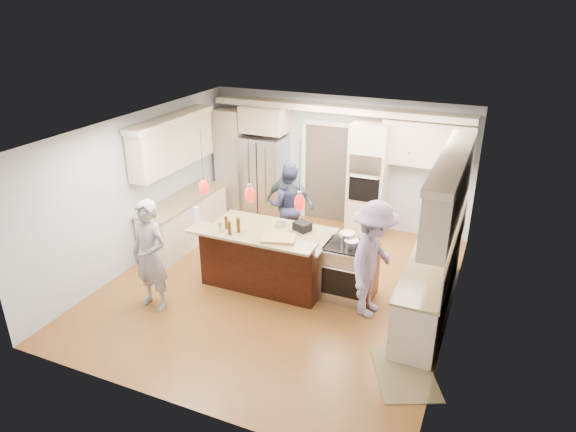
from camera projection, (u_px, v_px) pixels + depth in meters
name	position (u px, v px, depth m)	size (l,w,h in m)	color
ground_plane	(280.00, 286.00, 8.70)	(6.00, 6.00, 0.00)	#985D29
room_shell	(279.00, 185.00, 7.98)	(5.54, 6.04, 2.72)	#B2BCC6
refrigerator	(264.00, 177.00, 11.13)	(0.90, 0.70, 1.80)	#B7B7BC
oven_column	(368.00, 179.00, 10.22)	(0.72, 0.69, 2.30)	beige
back_upper_cabinets	(301.00, 145.00, 10.64)	(5.30, 0.61, 2.54)	beige
right_counter_run	(437.00, 249.00, 7.65)	(0.64, 3.10, 2.51)	beige
left_cabinets	(180.00, 192.00, 9.85)	(0.64, 2.30, 2.51)	beige
kitchen_island	(268.00, 256.00, 8.66)	(2.10, 1.46, 1.12)	black
island_range	(349.00, 272.00, 8.23)	(0.82, 0.71, 0.92)	#B7B7BC
pendant_lights	(250.00, 194.00, 7.65)	(1.75, 0.15, 1.03)	black
person_bar_end	(150.00, 256.00, 7.79)	(0.65, 0.43, 1.78)	gray
person_far_left	(288.00, 206.00, 9.91)	(0.77, 0.60, 1.58)	#282D4F
person_far_right	(290.00, 203.00, 9.90)	(0.99, 0.41, 1.68)	#4B606A
person_range_side	(373.00, 260.00, 7.62)	(1.19, 0.68, 1.84)	#8D7CA7
floor_rug	(405.00, 374.00, 6.67)	(0.74, 1.08, 0.01)	olive
water_bottle	(197.00, 217.00, 8.17)	(0.08, 0.08, 0.33)	silver
beer_bottle_a	(226.00, 223.00, 8.11)	(0.05, 0.05, 0.21)	#41270B
beer_bottle_b	(229.00, 228.00, 7.91)	(0.06, 0.06, 0.22)	#41270B
beer_bottle_c	(238.00, 225.00, 7.99)	(0.06, 0.06, 0.24)	#41270B
drink_can	(220.00, 228.00, 8.02)	(0.07, 0.07, 0.14)	#B7B7BC
cutting_board	(279.00, 238.00, 7.79)	(0.51, 0.36, 0.04)	tan
pot_large	(347.00, 237.00, 8.16)	(0.26, 0.26, 0.15)	#B7B7BC
pot_small	(351.00, 244.00, 7.98)	(0.23, 0.23, 0.11)	#B7B7BC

